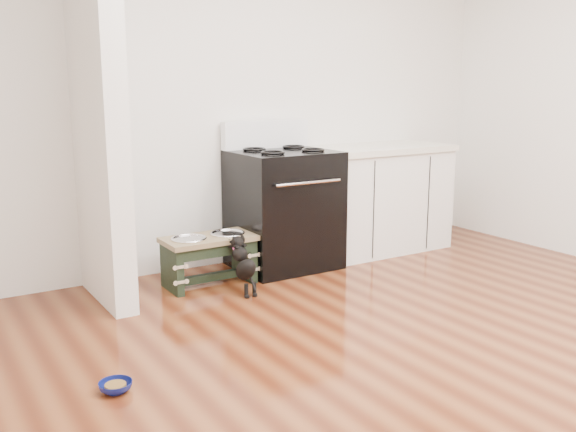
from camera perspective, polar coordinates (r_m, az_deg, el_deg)
name	(u,v)px	position (r m, az deg, el deg)	size (l,w,h in m)	color
ground	(466,376)	(3.43, 15.58, -13.55)	(5.00, 5.00, 0.00)	#481C0C
room_shell	(487,42)	(3.11, 17.28, 14.56)	(5.00, 5.00, 5.00)	silver
partition_wall	(97,97)	(4.31, -16.62, 10.11)	(0.15, 0.80, 2.70)	silver
oven_range	(283,207)	(5.03, -0.41, 0.78)	(0.76, 0.69, 1.14)	black
cabinet_run	(378,198)	(5.62, 8.04, 1.57)	(1.24, 0.64, 0.91)	white
dog_feeder	(209,251)	(4.65, -7.01, -3.07)	(0.65, 0.35, 0.37)	black
puppy	(243,263)	(4.45, -3.99, -4.19)	(0.11, 0.34, 0.40)	black
floor_bowl	(116,387)	(3.25, -15.08, -14.44)	(0.20, 0.20, 0.05)	#0C1457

